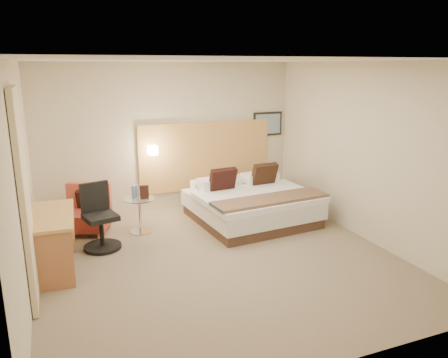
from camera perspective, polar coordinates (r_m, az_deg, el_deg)
name	(u,v)px	position (r m, az deg, el deg)	size (l,w,h in m)	color
floor	(218,259)	(6.26, -0.78, -10.39)	(4.80, 5.00, 0.02)	#786751
ceiling	(217,59)	(5.67, -0.88, 15.36)	(4.80, 5.00, 0.02)	white
wall_back	(169,137)	(8.17, -7.17, 5.46)	(4.80, 0.02, 2.70)	beige
wall_front	(328,229)	(3.68, 13.41, -6.32)	(4.80, 0.02, 2.70)	beige
wall_left	(20,183)	(5.46, -25.15, -0.42)	(0.02, 5.00, 2.70)	beige
wall_right	(365,152)	(7.03, 17.89, 3.37)	(0.02, 5.00, 2.70)	beige
headboard_panel	(206,156)	(8.40, -2.39, 3.05)	(2.60, 0.04, 1.30)	tan
art_frame	(268,124)	(8.84, 5.71, 7.19)	(0.62, 0.03, 0.47)	black
art_canvas	(268,124)	(8.82, 5.77, 7.17)	(0.54, 0.01, 0.39)	#758CA1
lamp_arm	(152,150)	(8.03, -9.38, 3.78)	(0.02, 0.02, 0.12)	silver
lamp_shade	(153,150)	(7.98, -9.28, 3.71)	(0.15, 0.15, 0.15)	#FFEDC6
curtain	(25,199)	(5.25, -24.58, -2.40)	(0.06, 0.90, 2.42)	beige
bottle_a	(134,192)	(7.10, -11.73, -1.68)	(0.06, 0.06, 0.21)	#798EBC
bottle_b	(137,191)	(7.17, -11.36, -1.50)	(0.06, 0.06, 0.21)	#8CA7D8
menu_folder	(144,192)	(7.03, -10.37, -1.68)	(0.13, 0.05, 0.23)	#311914
bed	(251,204)	(7.61, 3.51, -3.23)	(2.06, 2.02, 0.94)	#442D22
lounge_chair	(87,213)	(7.46, -17.50, -4.31)	(0.90, 0.85, 0.76)	#9E714A
side_table	(140,213)	(7.19, -10.91, -4.42)	(0.57, 0.57, 0.58)	#BBBCC2
desk	(53,226)	(6.12, -21.42, -5.75)	(0.64, 1.28, 0.78)	tan
desk_chair	(100,222)	(6.70, -15.91, -5.45)	(0.66, 0.66, 0.97)	black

